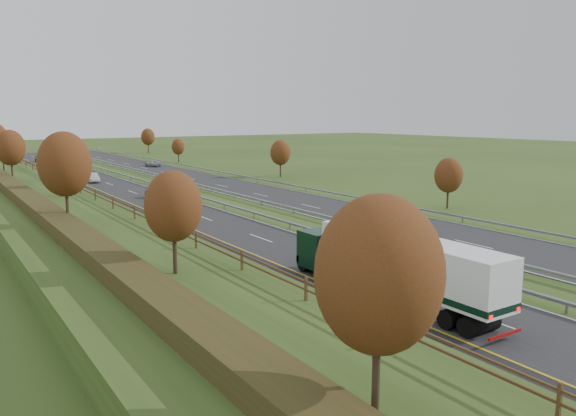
% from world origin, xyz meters
% --- Properties ---
extents(ground, '(400.00, 400.00, 0.00)m').
position_xyz_m(ground, '(8.00, 55.00, 0.00)').
color(ground, '#2D4418').
rests_on(ground, ground).
extents(near_carriageway, '(10.50, 200.00, 0.04)m').
position_xyz_m(near_carriageway, '(0.00, 60.00, 0.02)').
color(near_carriageway, black).
rests_on(near_carriageway, ground).
extents(far_carriageway, '(10.50, 200.00, 0.04)m').
position_xyz_m(far_carriageway, '(16.50, 60.00, 0.02)').
color(far_carriageway, black).
rests_on(far_carriageway, ground).
extents(hard_shoulder, '(3.00, 200.00, 0.04)m').
position_xyz_m(hard_shoulder, '(-3.75, 60.00, 0.02)').
color(hard_shoulder, black).
rests_on(hard_shoulder, ground).
extents(lane_markings, '(26.75, 200.00, 0.01)m').
position_xyz_m(lane_markings, '(6.40, 59.88, 0.05)').
color(lane_markings, silver).
rests_on(lane_markings, near_carriageway).
extents(embankment_left, '(12.00, 200.00, 2.00)m').
position_xyz_m(embankment_left, '(-13.00, 60.00, 1.00)').
color(embankment_left, '#2D4418').
rests_on(embankment_left, ground).
extents(hedge_left, '(2.20, 180.00, 1.10)m').
position_xyz_m(hedge_left, '(-15.00, 60.00, 2.55)').
color(hedge_left, '#323214').
rests_on(hedge_left, embankment_left).
extents(fence_left, '(0.12, 189.06, 1.20)m').
position_xyz_m(fence_left, '(-8.50, 59.59, 2.73)').
color(fence_left, '#422B19').
rests_on(fence_left, embankment_left).
extents(median_barrier_near, '(0.32, 200.00, 0.71)m').
position_xyz_m(median_barrier_near, '(5.70, 60.00, 0.61)').
color(median_barrier_near, gray).
rests_on(median_barrier_near, ground).
extents(median_barrier_far, '(0.32, 200.00, 0.71)m').
position_xyz_m(median_barrier_far, '(10.80, 60.00, 0.61)').
color(median_barrier_far, gray).
rests_on(median_barrier_far, ground).
extents(outer_barrier_far, '(0.32, 200.00, 0.71)m').
position_xyz_m(outer_barrier_far, '(22.30, 60.00, 0.62)').
color(outer_barrier_far, gray).
rests_on(outer_barrier_far, ground).
extents(trees_left, '(6.64, 164.30, 7.66)m').
position_xyz_m(trees_left, '(-12.64, 56.63, 6.37)').
color(trees_left, '#2D2116').
rests_on(trees_left, embankment_left).
extents(trees_far, '(8.45, 118.60, 7.12)m').
position_xyz_m(trees_far, '(29.80, 89.21, 4.25)').
color(trees_far, '#2D2116').
rests_on(trees_far, ground).
extents(box_lorry, '(2.58, 16.28, 4.06)m').
position_xyz_m(box_lorry, '(-0.80, 3.98, 2.33)').
color(box_lorry, black).
rests_on(box_lorry, near_carriageway).
extents(road_tanker, '(2.40, 11.22, 3.46)m').
position_xyz_m(road_tanker, '(-0.60, 94.52, 1.86)').
color(road_tanker, silver).
rests_on(road_tanker, near_carriageway).
extents(car_dark_near, '(1.97, 4.01, 1.31)m').
position_xyz_m(car_dark_near, '(1.92, 51.63, 0.70)').
color(car_dark_near, black).
rests_on(car_dark_near, near_carriageway).
extents(car_silver_mid, '(1.91, 4.69, 1.51)m').
position_xyz_m(car_silver_mid, '(-0.35, 74.80, 0.80)').
color(car_silver_mid, '#B7B6BC').
rests_on(car_silver_mid, near_carriageway).
extents(car_small_far, '(1.96, 4.66, 1.34)m').
position_xyz_m(car_small_far, '(-0.29, 122.32, 0.71)').
color(car_small_far, '#161846').
rests_on(car_small_far, near_carriageway).
extents(car_oncoming, '(2.31, 4.74, 1.30)m').
position_xyz_m(car_oncoming, '(17.89, 97.13, 0.69)').
color(car_oncoming, '#ADAEB1').
rests_on(car_oncoming, far_carriageway).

